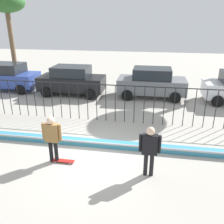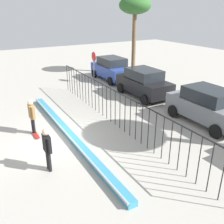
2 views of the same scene
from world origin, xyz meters
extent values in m
plane|color=#ADA89E|center=(0.00, 0.00, 0.00)|extent=(60.00, 60.00, 0.00)
cube|color=teal|center=(0.00, 0.66, 0.11)|extent=(11.00, 0.36, 0.22)
cylinder|color=#B2B2B7|center=(0.00, 0.48, 0.22)|extent=(11.00, 0.09, 0.09)
cylinder|color=black|center=(-5.60, 3.23, 0.94)|extent=(0.04, 0.04, 1.88)
cylinder|color=black|center=(-5.13, 3.23, 0.94)|extent=(0.04, 0.04, 1.88)
cylinder|color=black|center=(-4.67, 3.23, 0.94)|extent=(0.04, 0.04, 1.88)
cylinder|color=black|center=(-4.20, 3.23, 0.94)|extent=(0.04, 0.04, 1.88)
cylinder|color=black|center=(-3.73, 3.23, 0.94)|extent=(0.04, 0.04, 1.88)
cylinder|color=black|center=(-3.27, 3.23, 0.94)|extent=(0.04, 0.04, 1.88)
cylinder|color=black|center=(-2.80, 3.23, 0.94)|extent=(0.04, 0.04, 1.88)
cylinder|color=black|center=(-2.33, 3.23, 0.94)|extent=(0.04, 0.04, 1.88)
cylinder|color=black|center=(-1.87, 3.23, 0.94)|extent=(0.04, 0.04, 1.88)
cylinder|color=black|center=(-1.40, 3.23, 0.94)|extent=(0.04, 0.04, 1.88)
cylinder|color=black|center=(-0.93, 3.23, 0.94)|extent=(0.04, 0.04, 1.88)
cylinder|color=black|center=(-0.47, 3.23, 0.94)|extent=(0.04, 0.04, 1.88)
cylinder|color=black|center=(0.00, 3.23, 0.94)|extent=(0.04, 0.04, 1.88)
cylinder|color=black|center=(0.47, 3.23, 0.94)|extent=(0.04, 0.04, 1.88)
cylinder|color=black|center=(0.93, 3.23, 0.94)|extent=(0.04, 0.04, 1.88)
cylinder|color=black|center=(1.40, 3.23, 0.94)|extent=(0.04, 0.04, 1.88)
cylinder|color=black|center=(1.87, 3.23, 0.94)|extent=(0.04, 0.04, 1.88)
cylinder|color=black|center=(2.33, 3.23, 0.94)|extent=(0.04, 0.04, 1.88)
cylinder|color=black|center=(2.80, 3.23, 0.94)|extent=(0.04, 0.04, 1.88)
cylinder|color=black|center=(3.27, 3.23, 0.94)|extent=(0.04, 0.04, 1.88)
cylinder|color=black|center=(3.73, 3.23, 0.94)|extent=(0.04, 0.04, 1.88)
cylinder|color=black|center=(4.20, 3.23, 0.94)|extent=(0.04, 0.04, 1.88)
cylinder|color=black|center=(4.67, 3.23, 0.94)|extent=(0.04, 0.04, 1.88)
cylinder|color=black|center=(5.13, 3.23, 0.94)|extent=(0.04, 0.04, 1.88)
cube|color=black|center=(0.00, 3.23, 1.86)|extent=(14.00, 0.04, 0.04)
cylinder|color=black|center=(-1.22, -0.74, 0.41)|extent=(0.14, 0.14, 0.81)
cylinder|color=black|center=(-1.03, -0.74, 0.41)|extent=(0.14, 0.14, 0.81)
cube|color=olive|center=(-1.12, -0.74, 1.15)|extent=(0.50, 0.21, 0.67)
sphere|color=beige|center=(-1.12, -0.74, 1.62)|extent=(0.27, 0.27, 0.27)
cylinder|color=olive|center=(-1.42, -0.74, 1.18)|extent=(0.11, 0.11, 0.60)
cylinder|color=olive|center=(-0.82, -0.74, 1.18)|extent=(0.11, 0.11, 0.60)
cube|color=#A51E19|center=(-0.79, -0.74, 0.06)|extent=(0.80, 0.20, 0.02)
cylinder|color=silver|center=(-0.52, -0.66, 0.03)|extent=(0.05, 0.03, 0.05)
cylinder|color=silver|center=(-0.52, -0.81, 0.03)|extent=(0.05, 0.03, 0.05)
cylinder|color=silver|center=(-1.06, -0.66, 0.03)|extent=(0.05, 0.03, 0.05)
cylinder|color=silver|center=(-1.06, -0.81, 0.03)|extent=(0.05, 0.03, 0.05)
cylinder|color=black|center=(2.14, -0.98, 0.40)|extent=(0.13, 0.13, 0.81)
cylinder|color=black|center=(2.33, -0.98, 0.40)|extent=(0.13, 0.13, 0.81)
cube|color=black|center=(2.24, -0.98, 1.14)|extent=(0.49, 0.21, 0.67)
sphere|color=beige|center=(2.24, -0.98, 1.60)|extent=(0.26, 0.26, 0.26)
cylinder|color=black|center=(1.94, -0.98, 1.17)|extent=(0.11, 0.11, 0.60)
cylinder|color=black|center=(2.53, -0.98, 1.17)|extent=(0.11, 0.11, 0.60)
cube|color=#2D479E|center=(-7.99, 7.56, 0.79)|extent=(4.30, 1.90, 0.90)
cube|color=#1E2328|center=(-7.99, 7.56, 1.57)|extent=(2.37, 1.71, 0.66)
cylinder|color=black|center=(-6.53, 8.51, 0.34)|extent=(0.68, 0.22, 0.68)
cylinder|color=black|center=(-6.53, 6.61, 0.34)|extent=(0.68, 0.22, 0.68)
cube|color=black|center=(-3.11, 7.30, 0.79)|extent=(4.30, 1.90, 0.90)
cube|color=#1E2328|center=(-3.11, 7.30, 1.57)|extent=(2.37, 1.71, 0.66)
cylinder|color=black|center=(-1.64, 8.25, 0.34)|extent=(0.68, 0.22, 0.68)
cylinder|color=black|center=(-1.64, 6.35, 0.34)|extent=(0.68, 0.22, 0.68)
cylinder|color=black|center=(-4.57, 8.25, 0.34)|extent=(0.68, 0.22, 0.68)
cylinder|color=black|center=(-4.57, 6.35, 0.34)|extent=(0.68, 0.22, 0.68)
cube|color=slate|center=(2.14, 7.56, 0.79)|extent=(4.30, 1.90, 0.90)
cube|color=#1E2328|center=(2.14, 7.56, 1.57)|extent=(2.37, 1.71, 0.66)
cylinder|color=black|center=(3.60, 8.51, 0.34)|extent=(0.68, 0.22, 0.68)
cylinder|color=black|center=(3.60, 6.61, 0.34)|extent=(0.68, 0.22, 0.68)
cylinder|color=black|center=(0.68, 8.51, 0.34)|extent=(0.68, 0.22, 0.68)
cylinder|color=black|center=(0.68, 6.61, 0.34)|extent=(0.68, 0.22, 0.68)
cylinder|color=black|center=(5.99, 8.26, 0.34)|extent=(0.68, 0.22, 0.68)
cylinder|color=black|center=(5.99, 6.36, 0.34)|extent=(0.68, 0.22, 0.68)
cylinder|color=brown|center=(-8.99, 10.43, 2.59)|extent=(0.36, 0.36, 5.18)
ellipsoid|color=#2D6028|center=(-8.99, 10.43, 5.94)|extent=(2.77, 2.77, 1.52)
camera|label=1|loc=(2.20, -7.78, 4.85)|focal=38.82mm
camera|label=2|loc=(10.46, -2.92, 5.72)|focal=40.65mm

